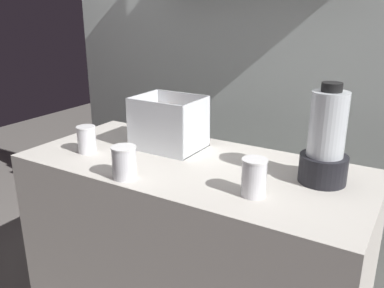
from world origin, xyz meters
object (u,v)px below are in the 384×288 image
at_px(carrot_display_bin, 169,132).
at_px(juice_cup_orange_middle, 254,179).
at_px(juice_cup_mango_far_left, 87,140).
at_px(juice_cup_mango_left, 124,165).
at_px(blender_pitcher, 326,143).

xyz_separation_m(carrot_display_bin, juice_cup_orange_middle, (0.51, -0.26, -0.01)).
relative_size(juice_cup_mango_far_left, juice_cup_orange_middle, 0.90).
bearing_deg(juice_cup_mango_left, carrot_display_bin, 98.66).
bearing_deg(juice_cup_mango_left, juice_cup_mango_far_left, 157.59).
bearing_deg(juice_cup_orange_middle, carrot_display_bin, 153.19).
bearing_deg(carrot_display_bin, juice_cup_orange_middle, -26.81).
height_order(juice_cup_mango_far_left, juice_cup_orange_middle, juice_cup_orange_middle).
height_order(carrot_display_bin, blender_pitcher, blender_pitcher).
height_order(blender_pitcher, juice_cup_mango_far_left, blender_pitcher).
xyz_separation_m(blender_pitcher, juice_cup_mango_far_left, (-0.94, -0.21, -0.09)).
height_order(blender_pitcher, juice_cup_orange_middle, blender_pitcher).
height_order(carrot_display_bin, juice_cup_mango_left, carrot_display_bin).
xyz_separation_m(juice_cup_mango_far_left, juice_cup_mango_left, (0.32, -0.13, -0.00)).
relative_size(carrot_display_bin, blender_pitcher, 0.80).
distance_m(carrot_display_bin, juice_cup_mango_left, 0.37).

